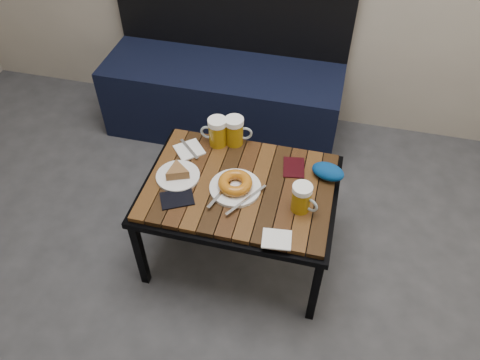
% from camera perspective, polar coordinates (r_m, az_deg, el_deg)
% --- Properties ---
extents(bench, '(1.40, 0.50, 0.95)m').
position_cam_1_polar(bench, '(2.90, -1.98, 10.82)').
color(bench, black).
rests_on(bench, ground).
extents(cafe_table, '(0.84, 0.62, 0.47)m').
position_cam_1_polar(cafe_table, '(2.05, 0.00, -1.41)').
color(cafe_table, black).
rests_on(cafe_table, ground).
extents(beer_mug_left, '(0.13, 0.09, 0.14)m').
position_cam_1_polar(beer_mug_left, '(2.17, -2.81, 5.89)').
color(beer_mug_left, '#90690B').
rests_on(beer_mug_left, cafe_table).
extents(beer_mug_centre, '(0.13, 0.10, 0.14)m').
position_cam_1_polar(beer_mug_centre, '(2.17, -0.62, 5.99)').
color(beer_mug_centre, '#90690B').
rests_on(beer_mug_centre, cafe_table).
extents(beer_mug_right, '(0.13, 0.10, 0.13)m').
position_cam_1_polar(beer_mug_right, '(1.89, 7.55, -2.19)').
color(beer_mug_right, '#90690B').
rests_on(beer_mug_right, cafe_table).
extents(plate_pie, '(0.19, 0.19, 0.05)m').
position_cam_1_polar(plate_pie, '(2.05, -7.61, 0.77)').
color(plate_pie, white).
rests_on(plate_pie, cafe_table).
extents(plate_bagel, '(0.24, 0.28, 0.06)m').
position_cam_1_polar(plate_bagel, '(1.98, -0.59, -0.62)').
color(plate_bagel, white).
rests_on(plate_bagel, cafe_table).
extents(napkin_left, '(0.17, 0.17, 0.01)m').
position_cam_1_polar(napkin_left, '(2.18, -6.20, 3.69)').
color(napkin_left, white).
rests_on(napkin_left, cafe_table).
extents(napkin_right, '(0.12, 0.11, 0.01)m').
position_cam_1_polar(napkin_right, '(1.83, 4.50, -7.21)').
color(napkin_right, white).
rests_on(napkin_right, cafe_table).
extents(passport_navy, '(0.17, 0.15, 0.01)m').
position_cam_1_polar(passport_navy, '(1.97, -7.68, -2.27)').
color(passport_navy, black).
rests_on(passport_navy, cafe_table).
extents(passport_burgundy, '(0.11, 0.14, 0.01)m').
position_cam_1_polar(passport_burgundy, '(2.10, 6.58, 1.54)').
color(passport_burgundy, black).
rests_on(passport_burgundy, cafe_table).
extents(knit_pouch, '(0.16, 0.13, 0.06)m').
position_cam_1_polar(knit_pouch, '(2.06, 10.68, 1.01)').
color(knit_pouch, '#040A71').
rests_on(knit_pouch, cafe_table).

